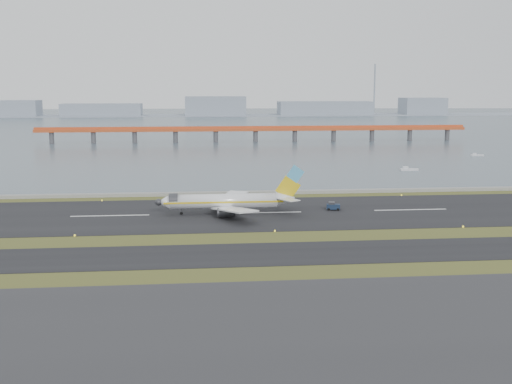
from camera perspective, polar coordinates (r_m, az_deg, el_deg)
The scene contains 12 objects.
ground at distance 140.41m, azimuth 2.08°, elevation -4.25°, with size 1000.00×1000.00×0.00m, color #3B4619.
apron_strip at distance 88.69m, azimuth 7.06°, elevation -12.51°, with size 1000.00×50.00×0.10m, color #2D2D2F.
taxiway_strip at distance 128.88m, azimuth 2.81°, elevation -5.47°, with size 1000.00×18.00×0.10m, color black.
runway_strip at distance 169.48m, azimuth 0.69°, elevation -1.86°, with size 1000.00×45.00×0.10m, color black.
seawall at distance 198.76m, azimuth -0.28°, elevation -0.07°, with size 1000.00×2.50×1.00m, color gray.
bay_water at distance 596.39m, azimuth -4.01°, elevation 6.14°, with size 1400.00×800.00×1.30m, color #42525E.
red_pier at distance 387.99m, azimuth -0.04°, elevation 5.53°, with size 260.00×5.00×10.20m.
far_shoreline at distance 756.36m, azimuth -3.37°, elevation 7.27°, with size 1400.00×80.00×60.50m.
airliner at distance 167.55m, azimuth -2.39°, elevation -0.81°, with size 38.52×32.89×12.80m.
pushback_tug at distance 174.21m, azimuth 6.86°, elevation -1.27°, with size 3.85×2.64×2.28m.
workboat_near at distance 262.25m, azimuth 13.41°, elevation 1.97°, with size 7.22×3.10×1.70m.
workboat_far at distance 327.31m, azimuth 19.03°, elevation 3.12°, with size 6.19×2.87×1.45m.
Camera 1 is at (-18.85, -135.18, 32.93)m, focal length 45.00 mm.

